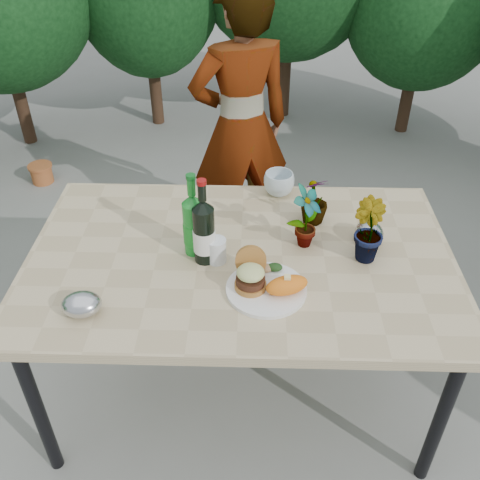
{
  "coord_description": "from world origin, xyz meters",
  "views": [
    {
      "loc": [
        0.04,
        -1.57,
        2.0
      ],
      "look_at": [
        0.0,
        -0.08,
        0.88
      ],
      "focal_mm": 40.0,
      "sensor_mm": 36.0,
      "label": 1
    }
  ],
  "objects_px": {
    "patio_table": "(241,267)",
    "dinner_plate": "(266,289)",
    "wine_bottle": "(204,232)",
    "person": "(241,127)"
  },
  "relations": [
    {
      "from": "patio_table",
      "to": "dinner_plate",
      "type": "xyz_separation_m",
      "value": [
        0.09,
        -0.2,
        0.06
      ]
    },
    {
      "from": "patio_table",
      "to": "dinner_plate",
      "type": "distance_m",
      "value": 0.23
    },
    {
      "from": "wine_bottle",
      "to": "patio_table",
      "type": "bearing_deg",
      "value": 5.37
    },
    {
      "from": "person",
      "to": "patio_table",
      "type": "bearing_deg",
      "value": 71.64
    },
    {
      "from": "patio_table",
      "to": "wine_bottle",
      "type": "xyz_separation_m",
      "value": [
        -0.13,
        -0.03,
        0.18
      ]
    },
    {
      "from": "dinner_plate",
      "to": "wine_bottle",
      "type": "bearing_deg",
      "value": 143.23
    },
    {
      "from": "wine_bottle",
      "to": "dinner_plate",
      "type": "bearing_deg",
      "value": -44.22
    },
    {
      "from": "wine_bottle",
      "to": "person",
      "type": "height_order",
      "value": "person"
    },
    {
      "from": "patio_table",
      "to": "person",
      "type": "distance_m",
      "value": 1.09
    },
    {
      "from": "wine_bottle",
      "to": "person",
      "type": "relative_size",
      "value": 0.22
    }
  ]
}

